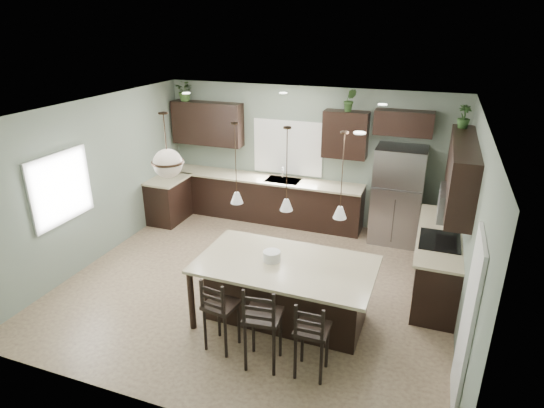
{
  "coord_description": "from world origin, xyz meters",
  "views": [
    {
      "loc": [
        2.41,
        -5.92,
        3.97
      ],
      "look_at": [
        0.1,
        0.4,
        1.25
      ],
      "focal_mm": 30.0,
      "sensor_mm": 36.0,
      "label": 1
    }
  ],
  "objects": [
    {
      "name": "ground",
      "position": [
        0.0,
        0.0,
        0.0
      ],
      "size": [
        6.0,
        6.0,
        0.0
      ],
      "primitive_type": "plane",
      "color": "#9E8466",
      "rests_on": "ground"
    },
    {
      "name": "pantry_door",
      "position": [
        2.98,
        -1.55,
        1.02
      ],
      "size": [
        0.04,
        0.82,
        2.04
      ],
      "primitive_type": "cube",
      "color": "white",
      "rests_on": "ground"
    },
    {
      "name": "window_back",
      "position": [
        -0.4,
        2.73,
        1.55
      ],
      "size": [
        1.35,
        0.02,
        1.0
      ],
      "primitive_type": "cube",
      "color": "white",
      "rests_on": "room_shell"
    },
    {
      "name": "window_left",
      "position": [
        -2.98,
        -0.8,
        1.55
      ],
      "size": [
        0.02,
        1.1,
        1.0
      ],
      "primitive_type": "cube",
      "color": "white",
      "rests_on": "room_shell"
    },
    {
      "name": "left_return_cabs",
      "position": [
        -2.7,
        1.7,
        0.45
      ],
      "size": [
        0.6,
        0.9,
        0.9
      ],
      "primitive_type": "cube",
      "color": "black",
      "rests_on": "ground"
    },
    {
      "name": "left_return_countertop",
      "position": [
        -2.68,
        1.7,
        0.92
      ],
      "size": [
        0.66,
        0.96,
        0.04
      ],
      "primitive_type": "cube",
      "color": "beige",
      "rests_on": "left_return_cabs"
    },
    {
      "name": "back_lower_cabs",
      "position": [
        -0.85,
        2.45,
        0.45
      ],
      "size": [
        4.2,
        0.6,
        0.9
      ],
      "primitive_type": "cube",
      "color": "black",
      "rests_on": "ground"
    },
    {
      "name": "back_countertop",
      "position": [
        -0.85,
        2.43,
        0.92
      ],
      "size": [
        4.2,
        0.66,
        0.04
      ],
      "primitive_type": "cube",
      "color": "beige",
      "rests_on": "back_lower_cabs"
    },
    {
      "name": "sink_inset",
      "position": [
        -0.4,
        2.43,
        0.94
      ],
      "size": [
        0.7,
        0.45,
        0.01
      ],
      "primitive_type": "cube",
      "color": "gray",
      "rests_on": "back_countertop"
    },
    {
      "name": "faucet",
      "position": [
        -0.4,
        2.4,
        1.08
      ],
      "size": [
        0.02,
        0.02,
        0.28
      ],
      "primitive_type": "cylinder",
      "color": "silver",
      "rests_on": "back_countertop"
    },
    {
      "name": "back_upper_left",
      "position": [
        -2.15,
        2.58,
        1.95
      ],
      "size": [
        1.55,
        0.34,
        0.9
      ],
      "primitive_type": "cube",
      "color": "black",
      "rests_on": "room_shell"
    },
    {
      "name": "back_upper_right",
      "position": [
        0.8,
        2.58,
        1.95
      ],
      "size": [
        0.85,
        0.34,
        0.9
      ],
      "primitive_type": "cube",
      "color": "black",
      "rests_on": "room_shell"
    },
    {
      "name": "fridge_header",
      "position": [
        1.85,
        2.58,
        2.25
      ],
      "size": [
        1.05,
        0.34,
        0.45
      ],
      "primitive_type": "cube",
      "color": "black",
      "rests_on": "room_shell"
    },
    {
      "name": "right_lower_cabs",
      "position": [
        2.7,
        0.87,
        0.45
      ],
      "size": [
        0.6,
        2.35,
        0.9
      ],
      "primitive_type": "cube",
      "color": "black",
      "rests_on": "ground"
    },
    {
      "name": "right_countertop",
      "position": [
        2.68,
        0.87,
        0.92
      ],
      "size": [
        0.66,
        2.35,
        0.04
      ],
      "primitive_type": "cube",
      "color": "beige",
      "rests_on": "right_lower_cabs"
    },
    {
      "name": "cooktop",
      "position": [
        2.68,
        0.6,
        0.94
      ],
      "size": [
        0.58,
        0.75,
        0.02
      ],
      "primitive_type": "cube",
      "color": "black",
      "rests_on": "right_countertop"
    },
    {
      "name": "wall_oven_front",
      "position": [
        2.4,
        0.6,
        0.45
      ],
      "size": [
        0.01,
        0.72,
        0.6
      ],
      "primitive_type": "cube",
      "color": "gray",
      "rests_on": "right_lower_cabs"
    },
    {
      "name": "right_upper_cabs",
      "position": [
        2.83,
        0.87,
        1.95
      ],
      "size": [
        0.34,
        2.35,
        0.9
      ],
      "primitive_type": "cube",
      "color": "black",
      "rests_on": "room_shell"
    },
    {
      "name": "microwave",
      "position": [
        2.78,
        0.6,
        1.55
      ],
      "size": [
        0.4,
        0.75,
        0.4
      ],
      "primitive_type": "cube",
      "color": "gray",
      "rests_on": "right_upper_cabs"
    },
    {
      "name": "refrigerator",
      "position": [
        1.89,
        2.37,
        0.93
      ],
      "size": [
        0.9,
        0.74,
        1.85
      ],
      "primitive_type": "cube",
      "color": "gray",
      "rests_on": "ground"
    },
    {
      "name": "kitchen_island",
      "position": [
        0.73,
        -0.79,
        0.46
      ],
      "size": [
        2.43,
        1.41,
        0.92
      ],
      "primitive_type": "cube",
      "rotation": [
        0.0,
        0.0,
        -0.02
      ],
      "color": "black",
      "rests_on": "ground"
    },
    {
      "name": "serving_dish",
      "position": [
        0.53,
        -0.79,
        0.99
      ],
      "size": [
        0.24,
        0.24,
        0.14
      ],
      "primitive_type": "cylinder",
      "color": "silver",
      "rests_on": "kitchen_island"
    },
    {
      "name": "bar_stool_left",
      "position": [
        0.15,
        -1.6,
        0.53
      ],
      "size": [
        0.44,
        0.44,
        1.06
      ],
      "primitive_type": "cube",
      "rotation": [
        0.0,
        0.0,
        -0.14
      ],
      "color": "black",
      "rests_on": "ground"
    },
    {
      "name": "bar_stool_center",
      "position": [
        0.76,
        -1.72,
        0.58
      ],
      "size": [
        0.48,
        0.48,
        1.16
      ],
      "primitive_type": "cube",
      "rotation": [
        0.0,
        0.0,
        0.11
      ],
      "color": "black",
      "rests_on": "ground"
    },
    {
      "name": "bar_stool_right",
      "position": [
        1.36,
        -1.67,
        0.53
      ],
      "size": [
        0.4,
        0.4,
        1.05
      ],
      "primitive_type": "cube",
      "rotation": [
        0.0,
        0.0,
        0.02
      ],
      "color": "black",
      "rests_on": "ground"
    },
    {
      "name": "pendant_left",
      "position": [
        0.03,
        -0.78,
        2.25
      ],
      "size": [
        0.17,
        0.17,
        1.1
      ],
      "primitive_type": null,
      "color": "white",
      "rests_on": "room_shell"
    },
    {
      "name": "pendant_center",
      "position": [
        0.73,
        -0.79,
        2.25
      ],
      "size": [
        0.17,
        0.17,
        1.1
      ],
      "primitive_type": null,
      "color": "silver",
      "rests_on": "room_shell"
    },
    {
      "name": "pendant_right",
      "position": [
        1.43,
        -0.8,
        2.25
      ],
      "size": [
        0.17,
        0.17,
        1.1
      ],
      "primitive_type": null,
      "color": "white",
      "rests_on": "room_shell"
    },
    {
      "name": "chandelier",
      "position": [
        -1.18,
        -0.5,
        2.32
      ],
      "size": [
        0.47,
        0.47,
        0.96
      ],
      "primitive_type": null,
      "color": "beige",
      "rests_on": "room_shell"
    },
    {
      "name": "plant_back_left",
      "position": [
        -2.61,
        2.55,
        2.61
      ],
      "size": [
        0.39,
        0.35,
        0.43
      ],
      "primitive_type": "imported",
      "rotation": [
        0.0,
        0.0,
        -0.04
      ],
      "color": "#375826",
      "rests_on": "back_upper_left"
    },
    {
      "name": "plant_back_right",
      "position": [
        0.85,
        2.55,
        2.61
      ],
      "size": [
        0.27,
        0.23,
        0.42
      ],
      "primitive_type": "imported",
      "rotation": [
        0.0,
        0.0,
        0.23
      ],
      "color": "#305123",
      "rests_on": "back_upper_right"
    },
    {
      "name": "plant_right_wall",
      "position": [
        2.8,
        1.77,
        2.58
      ],
      "size": [
        0.26,
        0.26,
        0.36
      ],
      "primitive_type": "imported",
      "rotation": [
        0.0,
        0.0,
        0.36
      ],
      "color": "#294B20",
      "rests_on": "right_upper_cabs"
    },
    {
      "name": "room_shell",
      "position": [
        0.0,
        0.0,
        1.7
      ],
      "size": [
        6.0,
        6.0,
        6.0
      ],
      "color": "slate",
      "rests_on": "ground"
    }
  ]
}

